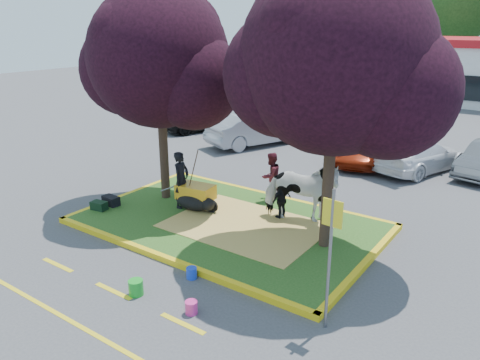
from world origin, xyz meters
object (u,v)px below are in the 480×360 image
Objects in this scene: car_silver at (256,128)px; calf at (193,201)px; car_black at (203,116)px; bucket_green at (136,288)px; bucket_pink at (191,307)px; handler at (181,180)px; bucket_blue at (192,273)px; wheelbarrow at (196,192)px; sign_post at (330,244)px; cow at (300,191)px.

calf is at bearing 133.27° from car_silver.
calf is at bearing -27.31° from car_black.
bucket_green is 1.26× the size of bucket_pink.
calf is 0.73× the size of handler.
calf is 0.28× the size of car_black.
car_black is (-9.48, 12.04, 0.63)m from bucket_blue.
wheelbarrow is (0.02, 0.11, 0.24)m from calf.
bucket_pink is (3.29, -3.94, -0.29)m from calf.
sign_post is 3.10m from bucket_pink.
cow is at bearing 92.96° from bucket_pink.
wheelbarrow is 0.41× the size of car_silver.
bucket_blue is (-0.62, -3.98, -0.91)m from cow.
sign_post is 4.32m from bucket_green.
sign_post is (2.64, -3.88, 0.72)m from cow.
car_silver reaches higher than car_black.
car_black is (-10.11, 8.05, -0.28)m from cow.
sign_post is 0.63× the size of car_black.
bucket_green is 1.31m from bucket_blue.
calf is at bearing 129.68° from bucket_blue.
cow is 6.19× the size of bucket_green.
cow is 0.75× the size of sign_post.
car_silver is at bearing 103.80° from wheelbarrow.
handler is 5.10× the size of bucket_green.
calf is at bearing -106.13° from wheelbarrow.
handler is (-3.46, -1.11, -0.02)m from cow.
bucket_green is (1.88, -4.10, -0.26)m from calf.
handler reaches higher than bucket_pink.
car_black is at bearing 121.04° from wheelbarrow.
car_black is 0.93× the size of car_silver.
cow reaches higher than bucket_green.
wheelbarrow reaches higher than bucket_blue.
bucket_pink is at bearing 162.85° from cow.
bucket_pink is at bearing -58.18° from wheelbarrow.
bucket_blue is 0.05× the size of car_silver.
car_silver is at bearing 10.96° from car_black.
cow is at bearing 81.10° from bucket_blue.
bucket_blue is at bearing 130.42° from bucket_pink.
wheelbarrow is 0.45× the size of car_black.
car_silver reaches higher than calf.
cow is 1.06× the size of wheelbarrow.
cow is at bearing 129.27° from sign_post.
sign_post is at bearing -122.98° from handler.
calf reaches higher than bucket_blue.
bucket_green is 13.20m from car_silver.
bucket_pink is (1.41, 0.16, -0.03)m from bucket_green.
bucket_green reaches higher than bucket_blue.
sign_post is at bearing 1.75° from bucket_blue.
calf is 0.26× the size of car_silver.
wheelbarrow is 5.24m from bucket_pink.
calf is 11.56m from car_black.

